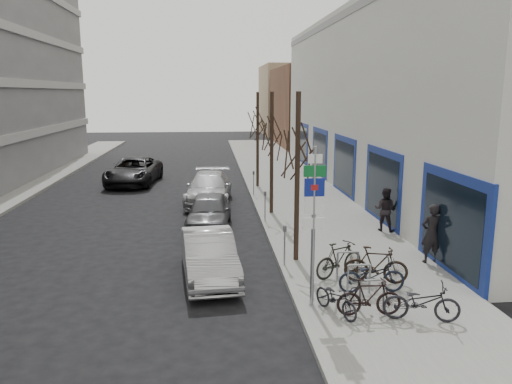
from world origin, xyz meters
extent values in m
plane|color=black|center=(0.00, 0.00, 0.00)|extent=(120.00, 120.00, 0.00)
cube|color=slate|center=(4.50, 10.00, 0.07)|extent=(5.00, 70.00, 0.15)
cube|color=#B7B7B2|center=(17.00, 16.00, 5.00)|extent=(20.00, 32.00, 10.00)
cube|color=brown|center=(13.00, 40.00, 4.00)|extent=(12.00, 14.00, 8.00)
cube|color=#937A5B|center=(13.50, 55.00, 4.50)|extent=(13.00, 12.00, 9.00)
cylinder|color=gray|center=(2.40, 0.00, 2.10)|extent=(0.10, 0.10, 4.20)
cube|color=white|center=(2.40, -0.03, 3.90)|extent=(0.35, 0.03, 0.22)
cube|color=#0C5926|center=(2.40, -0.03, 3.60)|extent=(0.55, 0.03, 0.28)
cube|color=navy|center=(2.40, -0.03, 3.20)|extent=(0.50, 0.03, 0.45)
cube|color=maroon|center=(2.40, -0.04, 3.20)|extent=(0.18, 0.02, 0.14)
cube|color=white|center=(2.40, -0.03, 2.75)|extent=(0.45, 0.03, 0.45)
cube|color=white|center=(2.40, -0.03, 2.30)|extent=(0.55, 0.03, 0.28)
cylinder|color=gray|center=(3.50, -0.50, 0.55)|extent=(0.06, 0.06, 0.80)
cylinder|color=gray|center=(4.10, -0.50, 0.55)|extent=(0.06, 0.06, 0.80)
cylinder|color=gray|center=(3.80, -0.50, 0.95)|extent=(0.60, 0.06, 0.06)
cylinder|color=gray|center=(3.50, 0.60, 0.55)|extent=(0.06, 0.06, 0.80)
cylinder|color=gray|center=(4.10, 0.60, 0.55)|extent=(0.06, 0.06, 0.80)
cylinder|color=gray|center=(3.80, 0.60, 0.95)|extent=(0.60, 0.06, 0.06)
cylinder|color=gray|center=(3.50, 1.70, 0.55)|extent=(0.06, 0.06, 0.80)
cylinder|color=gray|center=(4.10, 1.70, 0.55)|extent=(0.06, 0.06, 0.80)
cylinder|color=gray|center=(3.80, 1.70, 0.95)|extent=(0.60, 0.06, 0.06)
cylinder|color=black|center=(2.60, 3.50, 2.75)|extent=(0.16, 0.16, 5.50)
cylinder|color=black|center=(2.60, 10.00, 2.75)|extent=(0.16, 0.16, 5.50)
cylinder|color=black|center=(2.60, 16.50, 2.75)|extent=(0.16, 0.16, 5.50)
cylinder|color=gray|center=(2.15, 3.00, 0.70)|extent=(0.05, 0.05, 1.10)
cube|color=#3F3F44|center=(2.15, 3.00, 1.33)|extent=(0.10, 0.08, 0.18)
cylinder|color=gray|center=(2.15, 8.50, 0.70)|extent=(0.05, 0.05, 1.10)
cube|color=#3F3F44|center=(2.15, 8.50, 1.33)|extent=(0.10, 0.08, 0.18)
cylinder|color=gray|center=(2.15, 14.00, 0.70)|extent=(0.05, 0.05, 1.10)
cube|color=#3F3F44|center=(2.15, 14.00, 1.33)|extent=(0.10, 0.08, 0.18)
imported|color=black|center=(2.88, -0.59, 0.61)|extent=(1.07, 1.56, 0.92)
imported|color=black|center=(3.64, -0.77, 0.63)|extent=(1.61, 0.56, 0.97)
imported|color=black|center=(4.17, 0.63, 0.70)|extent=(1.82, 0.58, 1.10)
imported|color=black|center=(3.60, 1.88, 0.69)|extent=(1.81, 1.31, 1.08)
imported|color=black|center=(4.80, -1.14, 0.69)|extent=(1.86, 0.95, 1.09)
imported|color=black|center=(4.50, 1.29, 0.70)|extent=(1.87, 0.99, 1.09)
imported|color=#A7A6AB|center=(-0.20, 2.50, 0.70)|extent=(1.89, 4.36, 1.40)
imported|color=#454549|center=(-0.20, 8.06, 0.72)|extent=(2.03, 4.36, 1.45)
imported|color=#9F9FA3|center=(-0.20, 12.81, 0.76)|extent=(2.56, 5.41, 1.52)
imported|color=black|center=(-4.74, 18.73, 0.80)|extent=(3.19, 5.99, 1.60)
imported|color=black|center=(6.80, 2.83, 1.10)|extent=(0.71, 0.49, 1.90)
imported|color=black|center=(6.63, 6.60, 1.02)|extent=(0.77, 0.70, 1.74)
camera|label=1|loc=(-0.11, -11.74, 5.46)|focal=35.00mm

